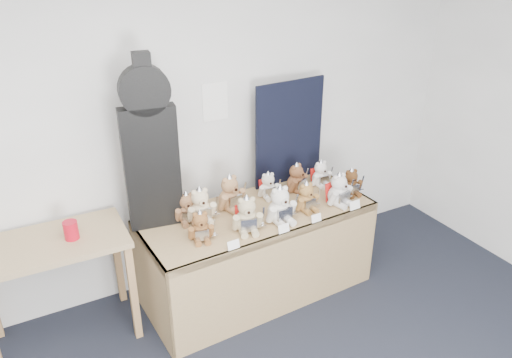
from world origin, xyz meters
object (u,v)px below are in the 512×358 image
side_table (53,257)px  teddy_front_end (351,183)px  teddy_front_far_right (339,191)px  teddy_back_end (321,174)px  teddy_front_centre (280,206)px  teddy_back_far_left (187,209)px  teddy_front_left (247,216)px  teddy_back_centre_right (268,186)px  teddy_back_left (201,207)px  teddy_front_right (306,198)px  teddy_front_far_left (201,227)px  teddy_back_right (297,179)px  red_cup (71,230)px  guitar_case (150,146)px  display_table (262,234)px  teddy_back_centre_left (231,194)px

side_table → teddy_front_end: size_ratio=4.02×
teddy_front_far_right → teddy_back_end: size_ratio=1.19×
teddy_front_centre → teddy_front_far_right: bearing=-1.1°
teddy_back_end → teddy_back_far_left: 1.21m
teddy_front_left → teddy_front_end: (1.00, 0.10, -0.02)m
teddy_front_end → teddy_back_centre_right: bearing=161.9°
teddy_back_left → teddy_back_end: bearing=5.2°
teddy_front_right → teddy_back_centre_right: teddy_front_right is taller
teddy_front_right → teddy_front_end: bearing=2.8°
teddy_back_left → teddy_back_far_left: size_ratio=1.16×
side_table → teddy_front_centre: size_ratio=3.11×
teddy_front_far_left → teddy_back_end: same height
teddy_back_centre_right → teddy_back_far_left: bearing=-168.2°
teddy_back_centre_right → teddy_back_right: bearing=3.6°
red_cup → teddy_back_centre_right: size_ratio=0.53×
guitar_case → teddy_front_centre: size_ratio=3.90×
display_table → teddy_front_centre: 0.33m
teddy_front_far_left → teddy_front_far_right: 1.15m
display_table → guitar_case: size_ratio=1.46×
teddy_front_end → teddy_back_right: teddy_back_right is taller
teddy_back_left → teddy_back_far_left: 0.10m
teddy_back_centre_left → teddy_back_centre_right: bearing=-9.0°
teddy_front_left → teddy_back_left: teddy_back_left is taller
teddy_front_end → teddy_back_centre_left: 1.00m
teddy_front_left → teddy_back_end: teddy_front_left is taller
teddy_front_far_left → teddy_front_right: 0.87m
display_table → teddy_front_left: 0.37m
teddy_back_right → teddy_front_right: bearing=-133.4°
guitar_case → teddy_back_far_left: guitar_case is taller
side_table → red_cup: red_cup is taller
teddy_front_far_right → teddy_back_left: (-1.05, 0.26, 0.00)m
teddy_front_left → teddy_back_left: 0.36m
teddy_front_left → teddy_back_centre_left: teddy_back_centre_left is taller
display_table → teddy_back_centre_right: (0.19, 0.24, 0.26)m
guitar_case → teddy_front_far_left: (0.20, -0.35, -0.51)m
teddy_front_centre → teddy_front_far_right: size_ratio=1.09×
teddy_back_centre_right → side_table: bearing=-173.0°
teddy_front_far_left → teddy_front_end: size_ratio=1.01×
teddy_back_right → red_cup: bearing=156.0°
red_cup → teddy_front_end: (2.14, -0.26, -0.04)m
red_cup → teddy_back_right: 1.78m
red_cup → teddy_front_left: (1.13, -0.36, -0.02)m
display_table → teddy_front_far_left: (-0.53, -0.09, 0.26)m
teddy_front_left → teddy_back_centre_left: 0.35m
teddy_front_centre → teddy_back_left: size_ratio=1.05×
teddy_front_far_right → teddy_back_far_left: 1.18m
teddy_front_far_left → teddy_back_far_left: teddy_back_far_left is taller
teddy_front_centre → teddy_back_end: teddy_front_centre is taller
teddy_front_far_right → teddy_back_right: 0.38m
teddy_front_far_right → teddy_back_end: 0.35m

